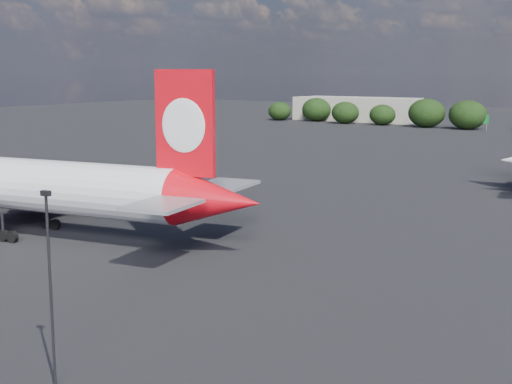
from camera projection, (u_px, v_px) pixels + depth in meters
The scene contains 5 objects.
ground at pixel (352, 190), 102.43m from camera, with size 500.00×500.00×0.00m, color black.
qantas_airliner at pixel (21, 186), 73.71m from camera, with size 52.21×49.85×17.07m.
apron_lamp_post at pixel (50, 278), 37.86m from camera, with size 0.55×0.30×10.76m.
terminal_building at pixel (357, 109), 245.36m from camera, with size 42.00×16.00×8.00m.
highway_sign at pixel (478, 119), 206.33m from camera, with size 6.00×0.30×4.50m.
Camera 1 is at (45.56, -31.24, 16.90)m, focal length 50.00 mm.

